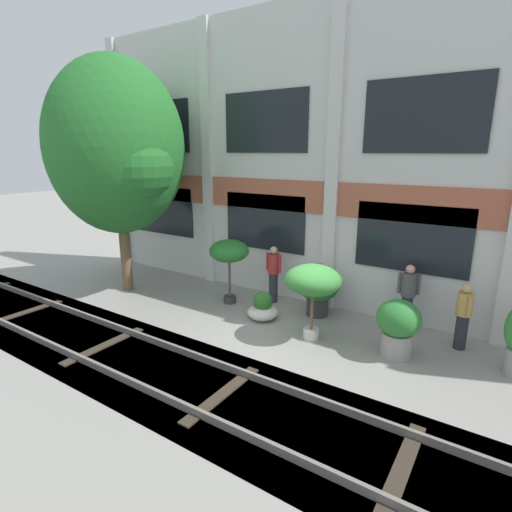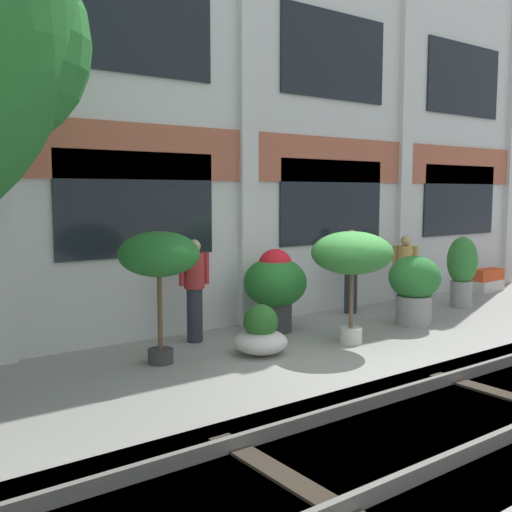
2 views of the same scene
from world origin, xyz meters
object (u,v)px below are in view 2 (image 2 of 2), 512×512
object	(u,v)px
potted_plant_terracotta_small	(352,255)
resident_by_doorway	(194,287)
potted_plant_ribbed_drum	(414,285)
potted_plant_stone_basin	(275,284)
potted_plant_fluted_column	(462,268)
potted_plant_square_trough	(487,281)
potted_plant_low_pan	(159,258)
resident_near_plants	(351,268)
potted_plant_wide_bowl	(261,334)
resident_watching_tracks	(405,269)

from	to	relation	value
potted_plant_terracotta_small	resident_by_doorway	xyz separation A→B (m)	(-2.00, 1.58, -0.53)
potted_plant_ribbed_drum	potted_plant_stone_basin	xyz separation A→B (m)	(-2.39, 1.12, 0.10)
potted_plant_fluted_column	potted_plant_square_trough	world-z (taller)	potted_plant_fluted_column
potted_plant_fluted_column	potted_plant_stone_basin	xyz separation A→B (m)	(-4.61, 0.59, 0.00)
potted_plant_low_pan	resident_by_doorway	xyz separation A→B (m)	(1.03, 0.78, -0.62)
potted_plant_ribbed_drum	potted_plant_low_pan	world-z (taller)	potted_plant_low_pan
potted_plant_fluted_column	potted_plant_square_trough	distance (m)	2.54
potted_plant_square_trough	resident_by_doorway	bearing A→B (deg)	-179.55
potted_plant_terracotta_small	potted_plant_low_pan	bearing A→B (deg)	165.16
potted_plant_terracotta_small	resident_near_plants	bearing A→B (deg)	44.62
potted_plant_low_pan	potted_plant_wide_bowl	bearing A→B (deg)	-17.93
potted_plant_square_trough	resident_watching_tracks	size ratio (longest dim) A/B	0.69
potted_plant_stone_basin	potted_plant_fluted_column	bearing A→B (deg)	-7.32
potted_plant_fluted_column	potted_plant_square_trough	bearing A→B (deg)	20.35
potted_plant_terracotta_small	resident_near_plants	size ratio (longest dim) A/B	1.08
resident_by_doorway	resident_watching_tracks	xyz separation A→B (m)	(5.04, -0.17, -0.08)
resident_near_plants	potted_plant_square_trough	bearing A→B (deg)	74.04
potted_plant_wide_bowl	resident_watching_tracks	world-z (taller)	resident_watching_tracks
potted_plant_low_pan	potted_plant_terracotta_small	bearing A→B (deg)	-14.84
resident_by_doorway	resident_watching_tracks	bearing A→B (deg)	94.76
potted_plant_terracotta_small	resident_watching_tracks	bearing A→B (deg)	24.94
potted_plant_terracotta_small	potted_plant_wide_bowl	distance (m)	1.98
potted_plant_ribbed_drum	potted_plant_stone_basin	distance (m)	2.64
resident_watching_tracks	resident_near_plants	bearing A→B (deg)	-44.43
resident_by_doorway	resident_watching_tracks	size ratio (longest dim) A/B	1.09
resident_watching_tracks	resident_near_plants	xyz separation A→B (m)	(-1.28, 0.32, 0.08)
potted_plant_ribbed_drum	potted_plant_fluted_column	bearing A→B (deg)	13.27
potted_plant_low_pan	resident_near_plants	world-z (taller)	potted_plant_low_pan
potted_plant_wide_bowl	resident_near_plants	bearing A→B (deg)	22.73
potted_plant_terracotta_small	potted_plant_wide_bowl	xyz separation A→B (m)	(-1.58, 0.33, -1.13)
potted_plant_wide_bowl	potted_plant_ribbed_drum	bearing A→B (deg)	-1.16
potted_plant_wide_bowl	potted_plant_stone_basin	size ratio (longest dim) A/B	0.56
potted_plant_fluted_column	potted_plant_ribbed_drum	size ratio (longest dim) A/B	1.17
potted_plant_wide_bowl	resident_by_doorway	world-z (taller)	resident_by_doorway
potted_plant_stone_basin	potted_plant_terracotta_small	bearing A→B (deg)	-70.83
potted_plant_low_pan	resident_watching_tracks	distance (m)	6.14
potted_plant_wide_bowl	resident_by_doorway	bearing A→B (deg)	108.57
potted_plant_wide_bowl	potted_plant_fluted_column	bearing A→B (deg)	4.53
resident_by_doorway	potted_plant_stone_basin	bearing A→B (deg)	89.21
potted_plant_fluted_column	potted_plant_low_pan	world-z (taller)	potted_plant_low_pan
resident_watching_tracks	resident_near_plants	distance (m)	1.32
potted_plant_low_pan	resident_watching_tracks	world-z (taller)	potted_plant_low_pan
potted_plant_fluted_column	potted_plant_terracotta_small	world-z (taller)	potted_plant_terracotta_small
potted_plant_stone_basin	potted_plant_low_pan	bearing A→B (deg)	-167.26
potted_plant_square_trough	potted_plant_ribbed_drum	bearing A→B (deg)	-163.05
potted_plant_terracotta_small	potted_plant_square_trough	xyz separation A→B (m)	(6.45, 1.65, -1.18)
potted_plant_ribbed_drum	resident_by_doorway	bearing A→B (deg)	161.42
potted_plant_wide_bowl	resident_near_plants	world-z (taller)	resident_near_plants
resident_near_plants	potted_plant_stone_basin	bearing A→B (deg)	-95.91
resident_watching_tracks	resident_by_doorway	bearing A→B (deg)	-32.24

